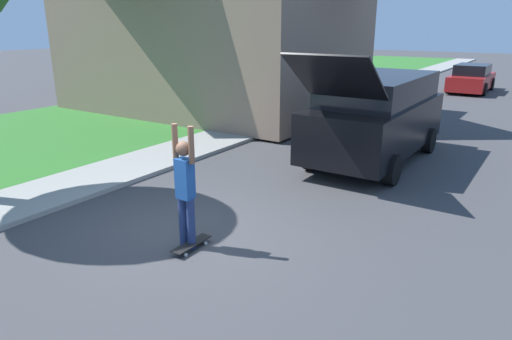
{
  "coord_description": "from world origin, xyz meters",
  "views": [
    {
      "loc": [
        4.89,
        -5.31,
        3.38
      ],
      "look_at": [
        0.59,
        1.16,
        0.9
      ],
      "focal_mm": 32.0,
      "sensor_mm": 36.0,
      "label": 1
    }
  ],
  "objects_px": {
    "car_down_street": "(471,79)",
    "skateboarder": "(185,186)",
    "skateboard": "(191,244)",
    "suv_parked": "(377,115)"
  },
  "relations": [
    {
      "from": "car_down_street",
      "to": "skateboarder",
      "type": "xyz_separation_m",
      "value": [
        -0.54,
        -21.62,
        0.35
      ]
    },
    {
      "from": "car_down_street",
      "to": "skateboarder",
      "type": "distance_m",
      "value": 21.63
    },
    {
      "from": "skateboarder",
      "to": "skateboard",
      "type": "xyz_separation_m",
      "value": [
        0.1,
        -0.03,
        -0.94
      ]
    },
    {
      "from": "suv_parked",
      "to": "skateboarder",
      "type": "height_order",
      "value": "suv_parked"
    },
    {
      "from": "suv_parked",
      "to": "car_down_street",
      "type": "height_order",
      "value": "suv_parked"
    },
    {
      "from": "car_down_street",
      "to": "skateboarder",
      "type": "relative_size",
      "value": 2.21
    },
    {
      "from": "skateboarder",
      "to": "skateboard",
      "type": "distance_m",
      "value": 0.95
    },
    {
      "from": "skateboard",
      "to": "skateboarder",
      "type": "bearing_deg",
      "value": 161.95
    },
    {
      "from": "skateboarder",
      "to": "skateboard",
      "type": "height_order",
      "value": "skateboarder"
    },
    {
      "from": "suv_parked",
      "to": "skateboarder",
      "type": "bearing_deg",
      "value": -96.94
    }
  ]
}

